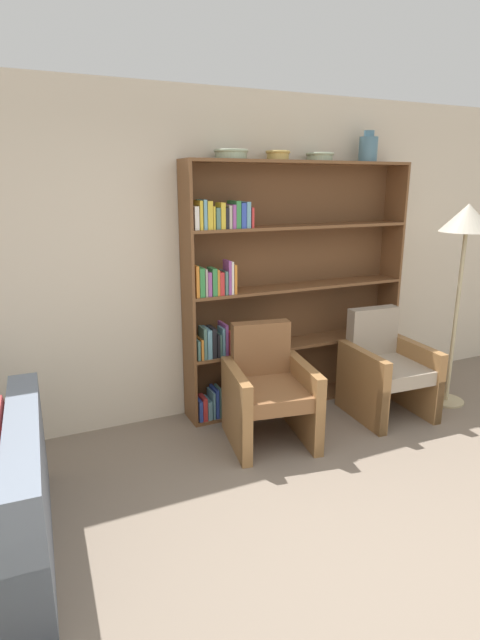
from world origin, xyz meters
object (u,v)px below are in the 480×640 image
(vase_tall, at_px, (368,148))
(bowl_copper, at_px, (278,155))
(bookshelf, at_px, (279,291))
(armchair_leather, at_px, (268,391))
(armchair_cushioned, at_px, (385,369))
(floor_lamp, at_px, (466,228))
(bowl_olive, at_px, (231,154))
(bowl_slate, at_px, (320,156))

(vase_tall, bearing_deg, bowl_copper, 180.00)
(bookshelf, relative_size, armchair_leather, 2.38)
(bookshelf, xyz_separation_m, armchair_cushioned, (0.78, -0.58, -0.67))
(bowl_copper, relative_size, floor_lamp, 0.11)
(floor_lamp, bearing_deg, bowl_olive, 161.82)
(bowl_copper, xyz_separation_m, vase_tall, (0.92, 0.00, 0.07))
(armchair_leather, height_order, floor_lamp, floor_lamp)
(armchair_leather, bearing_deg, bowl_copper, -112.28)
(bookshelf, xyz_separation_m, bowl_copper, (-0.05, -0.03, 1.16))
(bookshelf, height_order, floor_lamp, bookshelf)
(bowl_copper, height_order, vase_tall, vase_tall)
(bowl_slate, xyz_separation_m, floor_lamp, (1.11, -0.64, -0.60))
(bowl_olive, bearing_deg, bowl_copper, 0.00)
(armchair_leather, relative_size, floor_lamp, 0.50)
(bowl_olive, relative_size, armchair_cushioned, 0.30)
(bowl_olive, bearing_deg, bowl_slate, 0.00)
(armchair_leather, distance_m, floor_lamp, 2.23)
(bowl_slate, xyz_separation_m, armchair_leather, (-0.76, -0.56, -1.82))
(vase_tall, xyz_separation_m, armchair_leather, (-1.26, -0.56, -1.90))
(bowl_copper, distance_m, floor_lamp, 1.76)
(bowl_olive, xyz_separation_m, vase_tall, (1.34, 0.00, 0.07))
(bowl_olive, distance_m, armchair_cushioned, 2.28)
(vase_tall, xyz_separation_m, armchair_cushioned, (-0.09, -0.56, -1.90))
(bookshelf, distance_m, armchair_leather, 0.97)
(armchair_leather, bearing_deg, bookshelf, -114.50)
(armchair_cushioned, bearing_deg, bowl_copper, -30.68)
(bowl_olive, distance_m, vase_tall, 1.34)
(bookshelf, bearing_deg, bowl_slate, -4.12)
(vase_tall, relative_size, floor_lamp, 0.15)
(bowl_slate, distance_m, floor_lamp, 1.42)
(armchair_leather, xyz_separation_m, floor_lamp, (1.87, -0.08, 1.22))
(bowl_copper, bearing_deg, bowl_slate, 0.00)
(bowl_slate, bearing_deg, bookshelf, 175.88)
(floor_lamp, bearing_deg, bookshelf, 155.74)
(bookshelf, distance_m, armchair_cushioned, 1.18)
(vase_tall, xyz_separation_m, floor_lamp, (0.61, -0.64, -0.68))
(bowl_copper, distance_m, vase_tall, 0.92)
(armchair_leather, xyz_separation_m, armchair_cushioned, (1.17, 0.00, 0.00))
(vase_tall, distance_m, armchair_leather, 2.35)
(bowl_olive, height_order, bowl_copper, bowl_copper)
(bowl_copper, xyz_separation_m, armchair_cushioned, (0.83, -0.56, -1.82))
(bowl_copper, bearing_deg, bowl_olive, -180.00)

